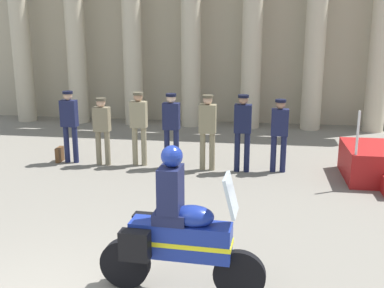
# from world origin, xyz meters

# --- Properties ---
(colonnade_backdrop) EXTENTS (15.10, 1.48, 7.07)m
(colonnade_backdrop) POSITION_xyz_m (0.10, 11.69, 3.75)
(colonnade_backdrop) COLOR #B6AB91
(colonnade_backdrop) RESTS_ON ground_plane
(officer_in_row_0) EXTENTS (0.38, 0.24, 1.75)m
(officer_in_row_0) POSITION_xyz_m (-2.14, 6.45, 1.03)
(officer_in_row_0) COLOR #191E42
(officer_in_row_0) RESTS_ON ground_plane
(officer_in_row_1) EXTENTS (0.38, 0.24, 1.61)m
(officer_in_row_1) POSITION_xyz_m (-1.31, 6.36, 0.95)
(officer_in_row_1) COLOR #7A7056
(officer_in_row_1) RESTS_ON ground_plane
(officer_in_row_2) EXTENTS (0.38, 0.24, 1.75)m
(officer_in_row_2) POSITION_xyz_m (-0.44, 6.47, 1.04)
(officer_in_row_2) COLOR gray
(officer_in_row_2) RESTS_ON ground_plane
(officer_in_row_3) EXTENTS (0.38, 0.24, 1.75)m
(officer_in_row_3) POSITION_xyz_m (0.35, 6.38, 1.04)
(officer_in_row_3) COLOR #191E42
(officer_in_row_3) RESTS_ON ground_plane
(officer_in_row_4) EXTENTS (0.38, 0.24, 1.74)m
(officer_in_row_4) POSITION_xyz_m (1.20, 6.32, 1.03)
(officer_in_row_4) COLOR #847A5B
(officer_in_row_4) RESTS_ON ground_plane
(officer_in_row_5) EXTENTS (0.38, 0.24, 1.76)m
(officer_in_row_5) POSITION_xyz_m (1.99, 6.31, 1.04)
(officer_in_row_5) COLOR #141938
(officer_in_row_5) RESTS_ON ground_plane
(officer_in_row_6) EXTENTS (0.38, 0.24, 1.67)m
(officer_in_row_6) POSITION_xyz_m (2.81, 6.41, 0.98)
(officer_in_row_6) COLOR #191E42
(officer_in_row_6) RESTS_ON ground_plane
(motorcycle_with_rider) EXTENTS (2.09, 0.72, 1.90)m
(motorcycle_with_rider) POSITION_xyz_m (1.39, 1.18, 0.79)
(motorcycle_with_rider) COLOR black
(motorcycle_with_rider) RESTS_ON ground_plane
(briefcase_on_ground) EXTENTS (0.10, 0.32, 0.36)m
(briefcase_on_ground) POSITION_xyz_m (-2.46, 6.47, 0.18)
(briefcase_on_ground) COLOR brown
(briefcase_on_ground) RESTS_ON ground_plane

